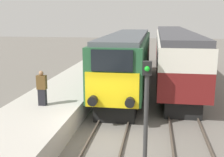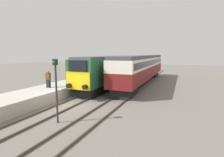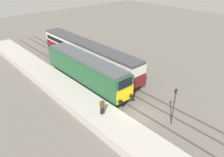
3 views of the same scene
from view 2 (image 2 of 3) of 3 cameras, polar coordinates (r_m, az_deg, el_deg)
name	(u,v)px [view 2 (image 2 of 3)]	position (r m, az deg, el deg)	size (l,w,h in m)	color
ground_plane	(67,105)	(15.19, -14.36, -8.49)	(120.00, 120.00, 0.00)	slate
platform_left	(84,82)	(23.36, -9.29, -1.29)	(3.50, 50.00, 1.00)	#B7B2A8
rails_near_track	(95,92)	(19.28, -5.50, -4.51)	(1.51, 60.00, 0.14)	#4C4238
rails_far_track	(125,95)	(17.99, 4.19, -5.42)	(1.50, 60.00, 0.14)	#4C4238
locomotive	(109,70)	(22.41, -0.98, 2.86)	(2.70, 14.85, 3.97)	black
passenger_carriage	(143,66)	(25.56, 9.99, 3.92)	(2.75, 20.88, 4.02)	black
person_on_platform	(48,79)	(18.03, -20.10, -0.20)	(0.44, 0.26, 1.66)	black
signal_post	(56,86)	(11.11, -17.77, -2.24)	(0.24, 0.28, 3.96)	#333333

